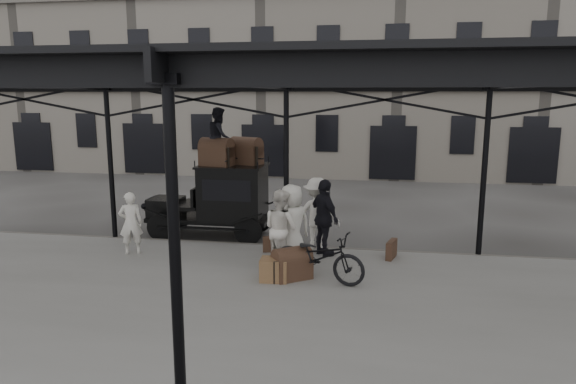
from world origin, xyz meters
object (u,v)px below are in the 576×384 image
at_px(porter_official, 324,218).
at_px(steamer_trunk_platform, 292,266).
at_px(steamer_trunk_roof_near, 217,154).
at_px(porter_left, 131,223).
at_px(taxi, 223,197).
at_px(bicycle, 319,257).

distance_m(porter_official, steamer_trunk_platform, 2.00).
bearing_deg(steamer_trunk_roof_near, porter_left, -113.70).
bearing_deg(taxi, steamer_trunk_platform, -53.59).
xyz_separation_m(porter_left, bicycle, (4.96, -1.20, -0.25)).
distance_m(porter_official, bicycle, 1.90).
xyz_separation_m(taxi, steamer_trunk_platform, (2.62, -3.55, -0.75)).
distance_m(porter_left, porter_official, 4.94).
height_order(steamer_trunk_roof_near, steamer_trunk_platform, steamer_trunk_roof_near).
relative_size(taxi, porter_official, 1.86).
distance_m(porter_left, steamer_trunk_platform, 4.53).
bearing_deg(bicycle, steamer_trunk_platform, 101.91).
height_order(taxi, porter_official, taxi).
height_order(porter_left, porter_official, porter_official).
bearing_deg(porter_left, porter_official, 164.54).
bearing_deg(steamer_trunk_platform, steamer_trunk_roof_near, 93.61).
height_order(porter_official, steamer_trunk_roof_near, steamer_trunk_roof_near).
bearing_deg(bicycle, taxi, 58.14).
xyz_separation_m(porter_official, bicycle, (0.06, -1.85, -0.43)).
bearing_deg(taxi, porter_left, -125.87).
bearing_deg(porter_left, taxi, -148.86).
xyz_separation_m(porter_left, steamer_trunk_platform, (4.35, -1.15, -0.50)).
distance_m(bicycle, steamer_trunk_roof_near, 5.04).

